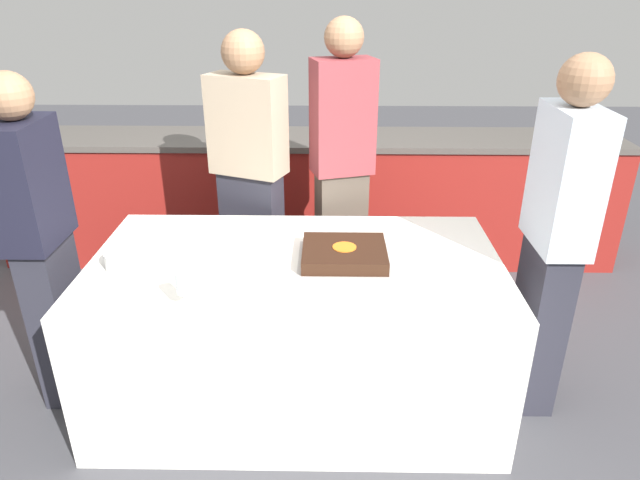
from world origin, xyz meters
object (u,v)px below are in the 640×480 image
at_px(cake, 344,254).
at_px(person_cutting_cake, 342,174).
at_px(person_seated_left, 42,244).
at_px(person_standing_back, 250,180).
at_px(person_seated_right, 554,239).
at_px(wine_glass, 183,284).
at_px(plate_stack, 131,258).

bearing_deg(cake, person_cutting_cake, 90.00).
xyz_separation_m(person_cutting_cake, person_seated_left, (-1.39, -0.74, -0.09)).
height_order(cake, person_standing_back, person_standing_back).
distance_m(person_cutting_cake, person_seated_right, 1.20).
height_order(cake, person_cutting_cake, person_cutting_cake).
bearing_deg(wine_glass, plate_stack, 133.07).
distance_m(plate_stack, person_seated_right, 1.90).
distance_m(person_seated_left, person_standing_back, 1.14).
relative_size(wine_glass, person_seated_right, 0.09).
height_order(cake, person_seated_right, person_seated_right).
bearing_deg(person_seated_right, wine_glass, -75.09).
relative_size(wine_glass, person_seated_left, 0.10).
xyz_separation_m(cake, plate_stack, (-0.96, -0.07, 0.01)).
height_order(person_cutting_cake, person_standing_back, person_cutting_cake).
height_order(person_seated_left, person_seated_right, person_seated_right).
bearing_deg(person_seated_left, wine_glass, -119.10).
relative_size(person_cutting_cake, person_seated_right, 1.05).
bearing_deg(person_standing_back, person_seated_right, 175.22).
xyz_separation_m(wine_glass, person_standing_back, (0.11, 1.16, 0.02)).
xyz_separation_m(wine_glass, person_seated_left, (-0.75, 0.42, -0.03)).
bearing_deg(person_seated_left, plate_stack, -99.28).
height_order(person_seated_right, person_standing_back, person_standing_back).
distance_m(wine_glass, person_standing_back, 1.17).
height_order(plate_stack, person_seated_right, person_seated_right).
relative_size(person_cutting_cake, person_standing_back, 1.04).
relative_size(person_cutting_cake, person_seated_left, 1.10).
xyz_separation_m(cake, person_seated_right, (0.94, -0.00, 0.08)).
relative_size(person_seated_left, person_standing_back, 0.94).
bearing_deg(cake, plate_stack, -175.74).
xyz_separation_m(plate_stack, wine_glass, (0.33, -0.35, 0.07)).
bearing_deg(plate_stack, person_seated_right, 2.10).
bearing_deg(wine_glass, person_standing_back, 84.56).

